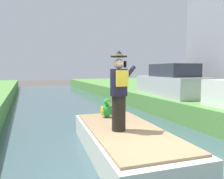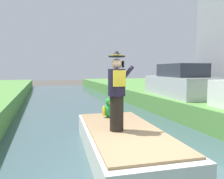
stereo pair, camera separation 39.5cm
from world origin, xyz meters
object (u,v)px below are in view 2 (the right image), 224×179
object	(u,v)px
parrot_plush	(108,109)
parked_car_silver	(179,83)
boat	(124,141)
person_pirate	(117,91)

from	to	relation	value
parrot_plush	parked_car_silver	bearing A→B (deg)	31.40
boat	parrot_plush	xyz separation A→B (m)	(0.01, 1.32, 0.55)
boat	parrot_plush	world-z (taller)	parrot_plush
person_pirate	parrot_plush	distance (m)	1.59
parked_car_silver	parrot_plush	bearing A→B (deg)	-148.60
parrot_plush	parked_car_silver	size ratio (longest dim) A/B	0.14
person_pirate	parked_car_silver	distance (m)	6.02
boat	person_pirate	world-z (taller)	person_pirate
person_pirate	parrot_plush	bearing A→B (deg)	95.14
boat	parked_car_silver	world-z (taller)	parked_car_silver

